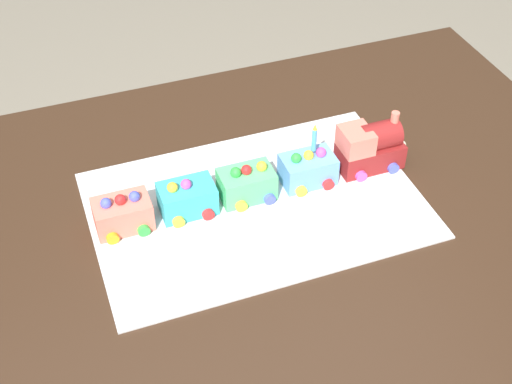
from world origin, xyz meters
The scene contains 8 objects.
dining_table centered at (0.00, 0.00, 0.63)m, with size 1.40×1.00×0.74m.
cake_board centered at (-0.01, -0.05, 0.74)m, with size 0.60×0.40×0.00m, color silver.
cake_locomotive centered at (-0.25, -0.08, 0.79)m, with size 0.14×0.08×0.12m.
cake_car_flatbed_sky_blue centered at (-0.12, -0.08, 0.77)m, with size 0.10×0.08×0.07m.
cake_car_hopper_mint_green centered at (0.00, -0.08, 0.77)m, with size 0.10×0.08×0.07m.
cake_car_caboose_turquoise centered at (0.11, -0.08, 0.77)m, with size 0.10×0.08×0.07m.
cake_car_gondola_coral centered at (0.23, -0.08, 0.77)m, with size 0.10×0.08×0.07m.
birthday_candle centered at (-0.13, -0.08, 0.84)m, with size 0.01×0.01×0.06m.
Camera 1 is at (0.32, 0.85, 1.64)m, focal length 49.78 mm.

